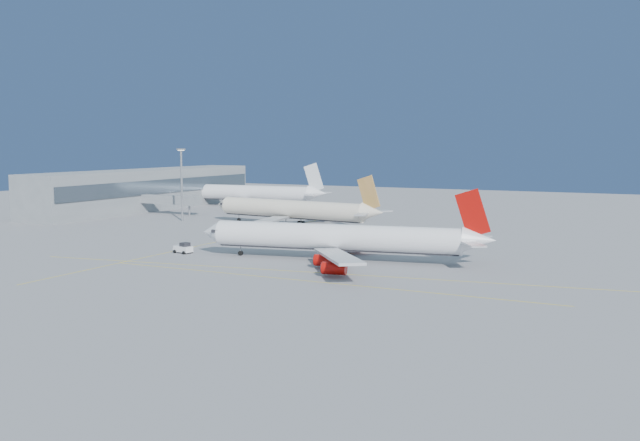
{
  "coord_description": "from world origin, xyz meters",
  "views": [
    {
      "loc": [
        62.35,
        -126.87,
        24.84
      ],
      "look_at": [
        -10.19,
        20.13,
        7.0
      ],
      "focal_mm": 40.0,
      "sensor_mm": 36.0,
      "label": 1
    }
  ],
  "objects": [
    {
      "name": "ground",
      "position": [
        0.0,
        0.0,
        0.0
      ],
      "size": [
        500.0,
        500.0,
        0.0
      ],
      "primitive_type": "plane",
      "color": "slate",
      "rests_on": "ground"
    },
    {
      "name": "terminal",
      "position": [
        -114.93,
        85.0,
        7.51
      ],
      "size": [
        18.4,
        110.0,
        15.0
      ],
      "color": "gray",
      "rests_on": "ground"
    },
    {
      "name": "jet_bridge",
      "position": [
        -93.11,
        72.0,
        5.17
      ],
      "size": [
        23.6,
        3.6,
        6.9
      ],
      "color": "gray",
      "rests_on": "ground"
    },
    {
      "name": "taxiway_lines",
      "position": [
        -14.71,
        6.34,
        0.01
      ],
      "size": [
        118.86,
        140.0,
        0.02
      ],
      "color": "#D6BD0B",
      "rests_on": "ground"
    },
    {
      "name": "airliner_virgin",
      "position": [
        0.24,
        9.44,
        4.79
      ],
      "size": [
        64.25,
        57.12,
        15.89
      ],
      "rotation": [
        0.0,
        0.0,
        0.16
      ],
      "color": "white",
      "rests_on": "ground"
    },
    {
      "name": "airliner_etihad",
      "position": [
        -39.14,
        61.51,
        4.87
      ],
      "size": [
        61.23,
        56.17,
        15.98
      ],
      "rotation": [
        0.0,
        0.0,
        -0.12
      ],
      "color": "beige",
      "rests_on": "ground"
    },
    {
      "name": "airliner_third",
      "position": [
        -85.77,
        111.5,
        5.29
      ],
      "size": [
        65.22,
        60.03,
        17.49
      ],
      "rotation": [
        0.0,
        0.0,
        0.06
      ],
      "color": "white",
      "rests_on": "ground"
    },
    {
      "name": "pushback_tug",
      "position": [
        -36.09,
        2.63,
        1.14
      ],
      "size": [
        4.74,
        3.41,
        2.47
      ],
      "rotation": [
        0.0,
        0.0,
        -0.2
      ],
      "color": "white",
      "rests_on": "ground"
    },
    {
      "name": "light_mast",
      "position": [
        -77.57,
        56.97,
        13.67
      ],
      "size": [
        2.0,
        2.0,
        23.16
      ],
      "color": "gray",
      "rests_on": "ground"
    }
  ]
}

